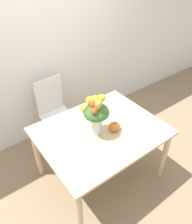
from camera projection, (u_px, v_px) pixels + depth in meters
ground_plane at (100, 174)px, 2.81m from camera, size 12.00×12.00×0.00m
wall_back at (44, 44)px, 2.76m from camera, size 8.00×0.06×2.70m
dining_table at (101, 136)px, 2.41m from camera, size 1.31×1.05×0.76m
flower_vase at (96, 112)px, 2.16m from camera, size 0.27×0.26×0.47m
pumpkin at (114, 127)px, 2.33m from camera, size 0.12×0.12×0.11m
dining_chair_near_window at (56, 112)px, 3.03m from camera, size 0.45×0.45×0.98m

